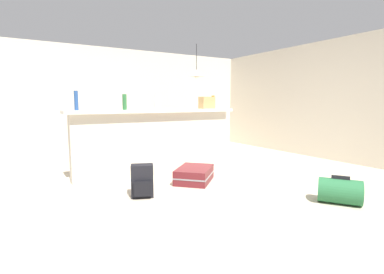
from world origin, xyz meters
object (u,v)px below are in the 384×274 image
duffel_bag_green (340,191)px  backpack_black (142,181)px  bottle_white (188,103)px  grocery_bag (207,103)px  suitcase_flat_maroon (194,174)px  dining_chair_far_side (186,131)px  bottle_green (125,102)px  bottle_clear (157,102)px  bottle_amber (213,102)px  dining_table (195,127)px  pendant_lamp (196,73)px  dining_chair_near_partition (210,135)px  bottle_blue (76,101)px

duffel_bag_green → backpack_black: 2.43m
bottle_white → grocery_bag: 0.43m
suitcase_flat_maroon → duffel_bag_green: size_ratio=1.48×
duffel_bag_green → dining_chair_far_side: bearing=85.9°
bottle_green → suitcase_flat_maroon: bearing=-41.5°
bottle_clear → suitcase_flat_maroon: 1.39m
bottle_green → dining_chair_far_side: 2.85m
dining_chair_far_side → duffel_bag_green: 4.27m
bottle_green → bottle_amber: (1.80, 0.16, 0.00)m
dining_table → pendant_lamp: pendant_lamp is taller
pendant_lamp → suitcase_flat_maroon: 2.89m
bottle_green → suitcase_flat_maroon: (0.83, -0.73, -1.10)m
duffel_bag_green → backpack_black: (-1.94, 1.46, 0.05)m
bottle_green → duffel_bag_green: bottle_green is taller
dining_table → backpack_black: dining_table is taller
dining_chair_far_side → duffel_bag_green: size_ratio=1.64×
duffel_bag_green → suitcase_flat_maroon: bearing=119.5°
grocery_bag → dining_table: grocery_bag is taller
grocery_bag → dining_chair_far_side: grocery_bag is taller
bottle_clear → grocery_bag: 1.00m
pendant_lamp → suitcase_flat_maroon: pendant_lamp is taller
pendant_lamp → backpack_black: (-2.19, -2.21, -1.66)m
dining_chair_near_partition → pendant_lamp: bearing=94.6°
bottle_clear → backpack_black: bearing=-123.4°
grocery_bag → suitcase_flat_maroon: size_ratio=0.31×
bottle_white → dining_chair_near_partition: bottle_white is taller
bottle_amber → dining_chair_far_side: bottle_amber is taller
suitcase_flat_maroon → grocery_bag: bearing=46.5°
dining_table → backpack_black: bearing=-134.0°
bottle_clear → bottle_white: (0.58, -0.05, -0.01)m
bottle_green → pendant_lamp: 2.47m
dining_chair_near_partition → backpack_black: dining_chair_near_partition is taller
bottle_blue → pendant_lamp: pendant_lamp is taller
bottle_green → backpack_black: bearing=-97.2°
grocery_bag → dining_table: bearing=67.5°
dining_chair_near_partition → dining_chair_far_side: size_ratio=1.00×
dining_table → pendant_lamp: bearing=-105.8°
grocery_bag → suitcase_flat_maroon: grocery_bag is taller
bottle_amber → dining_chair_far_side: bearing=78.7°
bottle_amber → pendant_lamp: pendant_lamp is taller
bottle_amber → grocery_bag: (-0.21, -0.10, -0.01)m
bottle_green → pendant_lamp: bearing=30.0°
backpack_black → dining_table: bearing=46.0°
bottle_blue → bottle_amber: 2.49m
dining_chair_near_partition → backpack_black: bearing=-142.7°
bottle_white → dining_chair_near_partition: 1.36m
bottle_amber → dining_table: 1.30m
suitcase_flat_maroon → duffel_bag_green: (0.98, -1.74, 0.04)m
bottle_green → dining_chair_far_side: (2.12, 1.77, -0.70)m
dining_chair_near_partition → duffel_bag_green: 3.20m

